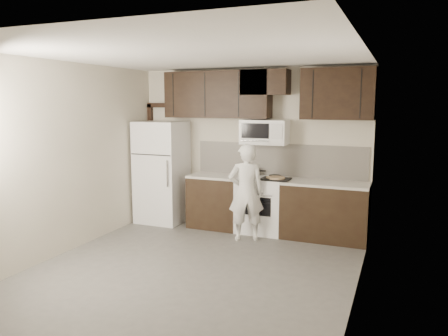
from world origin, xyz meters
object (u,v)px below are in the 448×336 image
Objects in this scene: stove at (261,204)px; refrigerator at (162,172)px; microwave at (265,132)px; person at (246,192)px.

refrigerator is (-1.85, -0.05, 0.44)m from stove.
microwave is at bearing 5.15° from refrigerator.
stove is at bearing 1.51° from refrigerator.
person reaches higher than stove.
stove is 0.52× the size of refrigerator.
microwave reaches higher than refrigerator.
microwave is 1.09m from person.
microwave reaches higher than person.
person is at bearing -100.37° from stove.
stove is 1.20m from microwave.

